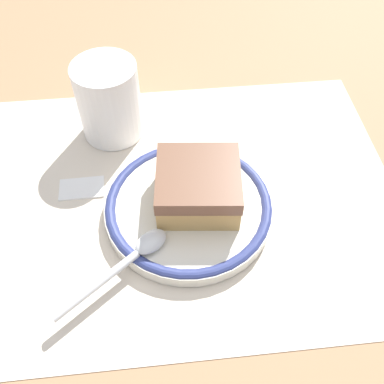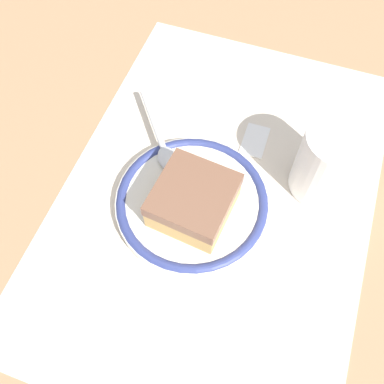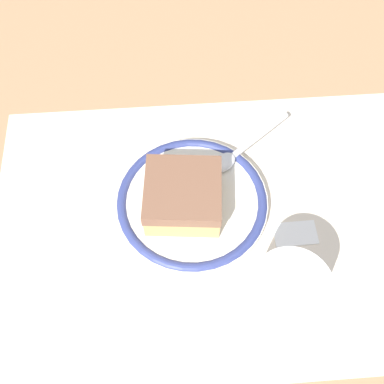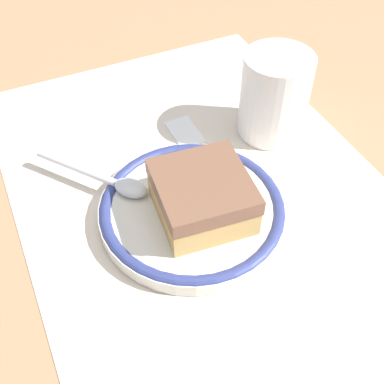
{
  "view_description": "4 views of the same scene",
  "coord_description": "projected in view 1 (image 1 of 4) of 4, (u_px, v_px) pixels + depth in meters",
  "views": [
    {
      "loc": [
        0.0,
        0.3,
        0.39
      ],
      "look_at": [
        -0.02,
        0.02,
        0.04
      ],
      "focal_mm": 41.22,
      "sensor_mm": 36.0,
      "label": 1
    },
    {
      "loc": [
        -0.25,
        -0.05,
        0.46
      ],
      "look_at": [
        -0.02,
        0.02,
        0.04
      ],
      "focal_mm": 40.66,
      "sensor_mm": 36.0,
      "label": 2
    },
    {
      "loc": [
        -0.04,
        -0.24,
        0.5
      ],
      "look_at": [
        -0.02,
        0.02,
        0.04
      ],
      "focal_mm": 44.3,
      "sensor_mm": 36.0,
      "label": 3
    },
    {
      "loc": [
        -0.3,
        0.15,
        0.36
      ],
      "look_at": [
        -0.02,
        0.02,
        0.04
      ],
      "focal_mm": 45.37,
      "sensor_mm": 36.0,
      "label": 4
    }
  ],
  "objects": [
    {
      "name": "ground_plane",
      "position": [
        168.0,
        197.0,
        0.49
      ],
      "size": [
        2.4,
        2.4,
        0.0
      ],
      "primitive_type": "plane",
      "color": "#9E7551"
    },
    {
      "name": "placemat",
      "position": [
        168.0,
        197.0,
        0.49
      ],
      "size": [
        0.52,
        0.36,
        0.0
      ],
      "primitive_type": "cube",
      "color": "beige",
      "rests_on": "ground_plane"
    },
    {
      "name": "cake_slice",
      "position": [
        202.0,
        186.0,
        0.45
      ],
      "size": [
        0.09,
        0.09,
        0.04
      ],
      "color": "tan",
      "rests_on": "plate"
    },
    {
      "name": "sugar_packet",
      "position": [
        85.0,
        187.0,
        0.49
      ],
      "size": [
        0.05,
        0.03,
        0.01
      ],
      "primitive_type": "cube",
      "rotation": [
        0.0,
        0.0,
        0.02
      ],
      "color": "white",
      "rests_on": "placemat"
    },
    {
      "name": "cup",
      "position": [
        113.0,
        104.0,
        0.52
      ],
      "size": [
        0.07,
        0.07,
        0.09
      ],
      "color": "white",
      "rests_on": "placemat"
    },
    {
      "name": "plate",
      "position": [
        192.0,
        207.0,
        0.47
      ],
      "size": [
        0.18,
        0.18,
        0.02
      ],
      "color": "silver",
      "rests_on": "placemat"
    },
    {
      "name": "spoon",
      "position": [
        135.0,
        258.0,
        0.42
      ],
      "size": [
        0.11,
        0.09,
        0.01
      ],
      "color": "silver",
      "rests_on": "plate"
    }
  ]
}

